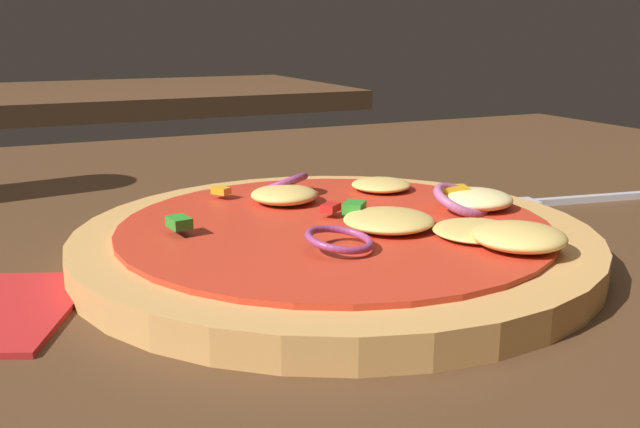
# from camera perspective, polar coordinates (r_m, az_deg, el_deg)

# --- Properties ---
(dining_table) EXTENTS (1.26, 0.96, 0.04)m
(dining_table) POSITION_cam_1_polar(r_m,az_deg,el_deg) (0.41, -4.86, -6.31)
(dining_table) COLOR #4C301C
(dining_table) RESTS_ON ground
(pizza) EXTENTS (0.29, 0.29, 0.04)m
(pizza) POSITION_cam_1_polar(r_m,az_deg,el_deg) (0.40, 1.70, -1.93)
(pizza) COLOR tan
(pizza) RESTS_ON dining_table
(fork) EXTENTS (0.19, 0.04, 0.01)m
(fork) POSITION_cam_1_polar(r_m,az_deg,el_deg) (0.55, 19.54, 1.05)
(fork) COLOR silver
(fork) RESTS_ON dining_table
(background_table) EXTENTS (0.83, 0.57, 0.04)m
(background_table) POSITION_cam_1_polar(r_m,az_deg,el_deg) (1.63, -13.88, 9.23)
(background_table) COLOR #4C301C
(background_table) RESTS_ON ground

